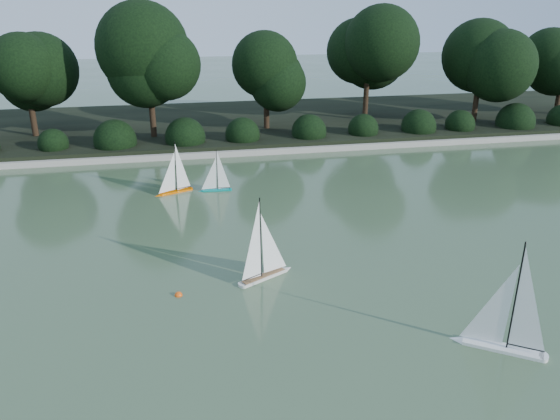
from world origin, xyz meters
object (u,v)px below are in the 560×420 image
sailboat_white_a (497,331)px  sailboat_orange (172,185)px  race_buoy (179,295)px  sailboat_white_b (267,264)px  sailboat_teal (214,184)px

sailboat_white_a → sailboat_orange: sailboat_white_a is taller
sailboat_white_a → race_buoy: sailboat_white_a is taller
sailboat_white_b → sailboat_teal: 4.94m
sailboat_white_b → race_buoy: 1.68m
sailboat_white_a → sailboat_orange: size_ratio=1.28×
sailboat_white_b → sailboat_orange: sailboat_white_b is taller
sailboat_white_a → sailboat_orange: (-4.49, 7.73, -0.06)m
sailboat_teal → race_buoy: (-1.05, -5.28, -0.19)m
sailboat_white_a → sailboat_white_b: bearing=135.8°
sailboat_orange → sailboat_white_a: bearing=-59.8°
sailboat_orange → sailboat_teal: bearing=-1.9°
sailboat_orange → race_buoy: sailboat_orange is taller
sailboat_orange → race_buoy: (0.01, -5.31, -0.23)m
sailboat_teal → race_buoy: sailboat_teal is taller
race_buoy → sailboat_teal: bearing=78.7°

